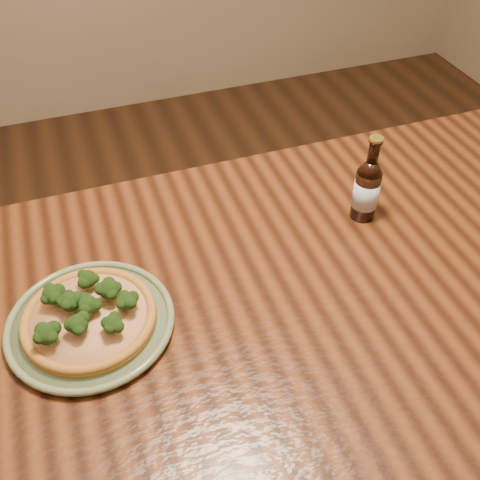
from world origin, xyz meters
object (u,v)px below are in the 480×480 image
object	(u,v)px
table	(275,325)
beer_bottle	(367,189)
plate	(91,323)
pizza	(88,316)

from	to	relation	value
table	beer_bottle	bearing A→B (deg)	29.97
table	beer_bottle	world-z (taller)	beer_bottle
plate	pizza	bearing A→B (deg)	138.66
plate	beer_bottle	world-z (taller)	beer_bottle
plate	pizza	size ratio (longest dim) A/B	1.26
pizza	beer_bottle	xyz separation A→B (m)	(0.61, 0.11, 0.05)
table	pizza	bearing A→B (deg)	173.30
pizza	beer_bottle	size ratio (longest dim) A/B	1.19
plate	pizza	distance (m)	0.02
table	plate	xyz separation A→B (m)	(-0.35, 0.04, 0.10)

